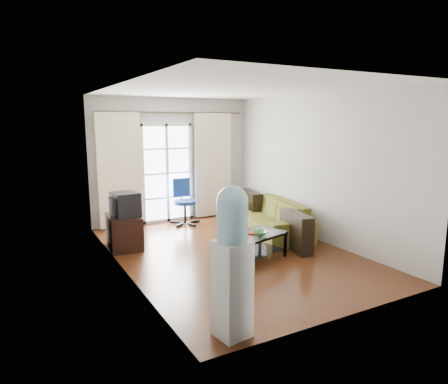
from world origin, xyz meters
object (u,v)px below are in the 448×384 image
object	(u,v)px
sofa	(270,216)
task_chair	(184,211)
crt_tv	(124,204)
tv_stand	(124,231)
water_cooler	(232,259)
coffee_table	(253,243)

from	to	relation	value
sofa	task_chair	distance (m)	1.90
sofa	crt_tv	size ratio (longest dim) A/B	4.80
tv_stand	water_cooler	size ratio (longest dim) A/B	0.50
sofa	crt_tv	world-z (taller)	crt_tv
crt_tv	task_chair	xyz separation A→B (m)	(1.57, 1.08, -0.50)
tv_stand	crt_tv	xyz separation A→B (m)	(0.00, -0.08, 0.50)
crt_tv	water_cooler	xyz separation A→B (m)	(0.20, -3.38, 0.04)
coffee_table	crt_tv	world-z (taller)	crt_tv
tv_stand	crt_tv	world-z (taller)	crt_tv
tv_stand	water_cooler	bearing A→B (deg)	-81.79
crt_tv	water_cooler	distance (m)	3.39
coffee_table	task_chair	distance (m)	2.64
task_chair	coffee_table	bearing A→B (deg)	-86.52
coffee_table	crt_tv	bearing A→B (deg)	136.39
water_cooler	sofa	bearing A→B (deg)	40.06
sofa	coffee_table	bearing A→B (deg)	-32.53
coffee_table	tv_stand	xyz separation A→B (m)	(-1.63, 1.63, 0.02)
tv_stand	crt_tv	bearing A→B (deg)	-82.87
sofa	water_cooler	size ratio (longest dim) A/B	1.50
sofa	coffee_table	world-z (taller)	sofa
coffee_table	crt_tv	distance (m)	2.31
crt_tv	task_chair	size ratio (longest dim) A/B	0.51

